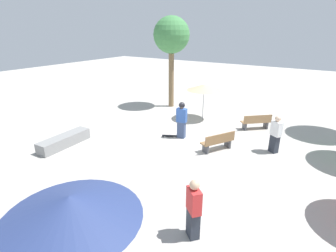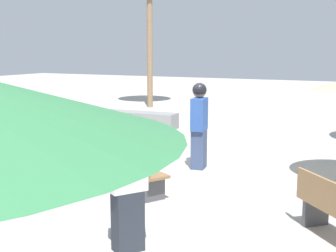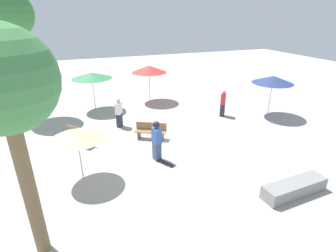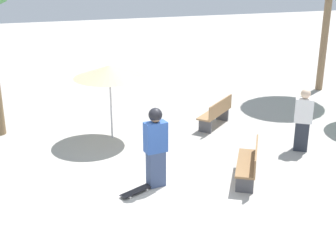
# 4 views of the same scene
# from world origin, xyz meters

# --- Properties ---
(ground_plane) EXTENTS (60.00, 60.00, 0.00)m
(ground_plane) POSITION_xyz_m (0.00, 0.00, 0.00)
(ground_plane) COLOR #ADA8A0
(skater_main) EXTENTS (0.53, 0.34, 1.85)m
(skater_main) POSITION_xyz_m (0.10, 0.81, 1.00)
(skater_main) COLOR #38476B
(skater_main) RESTS_ON ground_plane
(skateboard) EXTENTS (0.80, 0.54, 0.07)m
(skateboard) POSITION_xyz_m (-0.43, 0.57, 0.06)
(skateboard) COLOR black
(skateboard) RESTS_ON ground_plane
(concrete_ledge) EXTENTS (0.80, 2.60, 0.51)m
(concrete_ledge) POSITION_xyz_m (-4.00, -3.03, 0.25)
(concrete_ledge) COLOR gray
(concrete_ledge) RESTS_ON ground_plane
(bench_far) EXTENTS (1.17, 1.61, 0.85)m
(bench_far) POSITION_xyz_m (2.23, 0.42, 0.43)
(bench_far) COLOR #47474C
(bench_far) RESTS_ON ground_plane
(bystander_far) EXTENTS (0.53, 0.47, 1.70)m
(bystander_far) POSITION_xyz_m (4.38, 1.63, 0.85)
(bystander_far) COLOR #282D38
(bystander_far) RESTS_ON ground_plane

